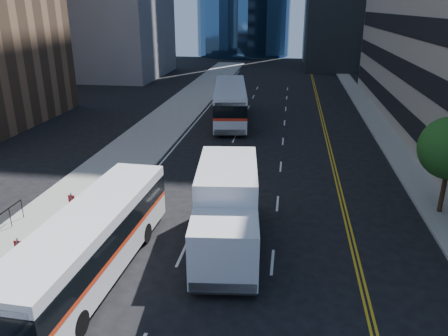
# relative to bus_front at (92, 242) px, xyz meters

# --- Properties ---
(ground) EXTENTS (160.00, 160.00, 0.00)m
(ground) POSITION_rel_bus_front_xyz_m (6.60, 0.06, -1.56)
(ground) COLOR black
(ground) RESTS_ON ground
(sidewalk_west) EXTENTS (5.00, 90.00, 0.15)m
(sidewalk_west) POSITION_rel_bus_front_xyz_m (-3.90, 25.06, -1.48)
(sidewalk_west) COLOR gray
(sidewalk_west) RESTS_ON ground
(sidewalk_east) EXTENTS (2.00, 90.00, 0.15)m
(sidewalk_east) POSITION_rel_bus_front_xyz_m (15.60, 25.06, -1.48)
(sidewalk_east) COLOR gray
(sidewalk_east) RESTS_ON ground
(bus_front) EXTENTS (2.82, 11.14, 2.85)m
(bus_front) POSITION_rel_bus_front_xyz_m (0.00, 0.00, 0.00)
(bus_front) COLOR silver
(bus_front) RESTS_ON ground
(bus_rear) EXTENTS (4.56, 13.18, 3.33)m
(bus_rear) POSITION_rel_bus_front_xyz_m (1.89, 26.31, 0.26)
(bus_rear) COLOR silver
(bus_rear) RESTS_ON ground
(box_truck) EXTENTS (3.44, 7.88, 3.66)m
(box_truck) POSITION_rel_bus_front_xyz_m (4.98, 2.97, 0.37)
(box_truck) COLOR silver
(box_truck) RESTS_ON ground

